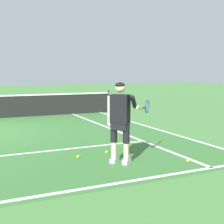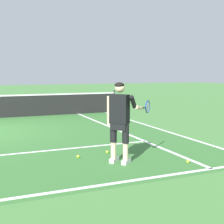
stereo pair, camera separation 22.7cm
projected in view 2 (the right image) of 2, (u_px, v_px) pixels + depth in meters
name	position (u px, v px, depth m)	size (l,w,h in m)	color
line_singles_right	(118.00, 130.00, 10.43)	(0.10, 9.14, 0.01)	white
line_doubles_right	(154.00, 127.00, 10.96)	(0.10, 9.14, 0.01)	white
tennis_player	(120.00, 117.00, 6.54)	(1.18, 0.70, 1.71)	white
tennis_ball_near_feet	(188.00, 161.00, 6.66)	(0.07, 0.07, 0.07)	#CCE02D
tennis_ball_by_baseline	(107.00, 152.00, 7.46)	(0.07, 0.07, 0.07)	#CCE02D
tennis_ball_mid_court	(78.00, 156.00, 7.06)	(0.07, 0.07, 0.07)	#CCE02D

